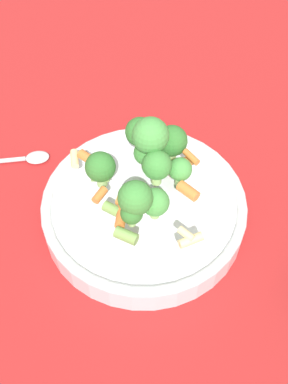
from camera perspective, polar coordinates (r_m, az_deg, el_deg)
ground_plane at (r=0.63m, az=-0.00°, el=-3.29°), size 3.00×3.00×0.00m
bowl at (r=0.61m, az=-0.00°, el=-2.00°), size 0.27×0.27×0.05m
pasta_salad at (r=0.56m, az=0.34°, el=3.76°), size 0.18×0.17×0.09m
spoon at (r=0.72m, az=-16.50°, el=3.92°), size 0.03×0.18×0.01m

